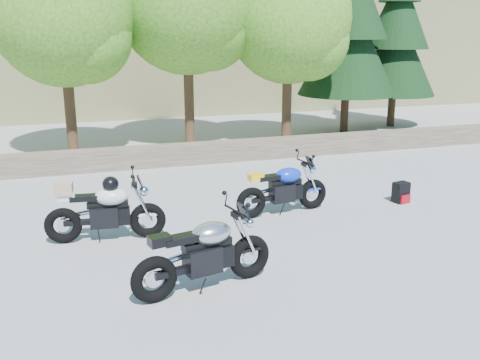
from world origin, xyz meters
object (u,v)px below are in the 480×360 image
object	(u,v)px
silver_bike	(205,254)
white_bike	(105,210)
backpack	(401,193)
blue_bike	(283,189)

from	to	relation	value
silver_bike	white_bike	xyz separation A→B (m)	(-1.10, 2.15, 0.03)
backpack	blue_bike	bearing A→B (deg)	164.73
blue_bike	backpack	distance (m)	2.48
white_bike	backpack	bearing A→B (deg)	9.39
blue_bike	backpack	world-z (taller)	blue_bike
silver_bike	blue_bike	xyz separation A→B (m)	(2.13, 2.50, -0.03)
blue_bike	white_bike	bearing A→B (deg)	179.54
silver_bike	white_bike	distance (m)	2.41
silver_bike	backpack	world-z (taller)	silver_bike
white_bike	blue_bike	bearing A→B (deg)	13.24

